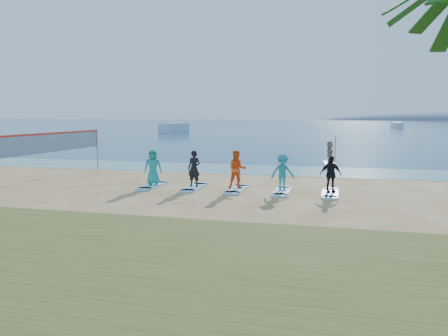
% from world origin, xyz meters
% --- Properties ---
extents(ground, '(600.00, 600.00, 0.00)m').
position_xyz_m(ground, '(0.00, 0.00, 0.00)').
color(ground, tan).
rests_on(ground, ground).
extents(shallow_water, '(600.00, 600.00, 0.00)m').
position_xyz_m(shallow_water, '(0.00, 10.50, 0.01)').
color(shallow_water, teal).
rests_on(shallow_water, ground).
extents(ocean, '(600.00, 600.00, 0.00)m').
position_xyz_m(ocean, '(0.00, 160.00, 0.01)').
color(ocean, navy).
rests_on(ocean, ground).
extents(volleyball_net, '(0.20, 9.09, 2.50)m').
position_xyz_m(volleyball_net, '(-9.62, 4.53, 1.90)').
color(volleyball_net, gray).
rests_on(volleyball_net, ground).
extents(paddleboard, '(0.96, 3.05, 0.12)m').
position_xyz_m(paddleboard, '(5.03, 14.46, 0.06)').
color(paddleboard, silver).
rests_on(paddleboard, ground).
extents(paddleboarder, '(0.54, 1.44, 1.52)m').
position_xyz_m(paddleboarder, '(5.03, 14.46, 0.88)').
color(paddleboarder, tan).
rests_on(paddleboarder, paddleboard).
extents(boat_offshore_a, '(3.90, 8.49, 1.82)m').
position_xyz_m(boat_offshore_a, '(-27.07, 68.09, 0.00)').
color(boat_offshore_a, silver).
rests_on(boat_offshore_a, ground).
extents(boat_offshore_b, '(2.49, 5.95, 1.62)m').
position_xyz_m(boat_offshore_b, '(20.01, 101.71, 0.00)').
color(boat_offshore_b, silver).
rests_on(boat_offshore_b, ground).
extents(surfboard_0, '(0.70, 2.20, 0.09)m').
position_xyz_m(surfboard_0, '(-2.99, 2.76, 0.04)').
color(surfboard_0, '#95CAE8').
rests_on(surfboard_0, ground).
extents(student_0, '(0.96, 0.76, 1.70)m').
position_xyz_m(student_0, '(-2.99, 2.76, 0.94)').
color(student_0, teal).
rests_on(student_0, surfboard_0).
extents(surfboard_1, '(0.70, 2.20, 0.09)m').
position_xyz_m(surfboard_1, '(-0.93, 2.76, 0.04)').
color(surfboard_1, '#95CAE8').
rests_on(surfboard_1, ground).
extents(student_1, '(0.67, 0.49, 1.69)m').
position_xyz_m(student_1, '(-0.93, 2.76, 0.93)').
color(student_1, black).
rests_on(student_1, surfboard_1).
extents(surfboard_2, '(0.70, 2.20, 0.09)m').
position_xyz_m(surfboard_2, '(1.14, 2.76, 0.04)').
color(surfboard_2, '#95CAE8').
rests_on(surfboard_2, ground).
extents(student_2, '(1.01, 0.89, 1.74)m').
position_xyz_m(student_2, '(1.14, 2.76, 0.96)').
color(student_2, '#FA5C1A').
rests_on(student_2, surfboard_2).
extents(surfboard_3, '(0.70, 2.20, 0.09)m').
position_xyz_m(surfboard_3, '(3.20, 2.76, 0.04)').
color(surfboard_3, '#95CAE8').
rests_on(surfboard_3, ground).
extents(student_3, '(1.19, 0.94, 1.62)m').
position_xyz_m(student_3, '(3.20, 2.76, 0.90)').
color(student_3, teal).
rests_on(student_3, surfboard_3).
extents(surfboard_4, '(0.70, 2.20, 0.09)m').
position_xyz_m(surfboard_4, '(5.26, 2.76, 0.04)').
color(surfboard_4, '#95CAE8').
rests_on(surfboard_4, ground).
extents(student_4, '(1.00, 0.65, 1.58)m').
position_xyz_m(student_4, '(5.26, 2.76, 0.88)').
color(student_4, black).
rests_on(student_4, surfboard_4).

